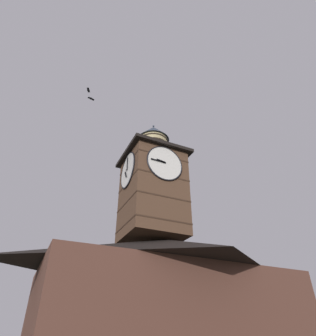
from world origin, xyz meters
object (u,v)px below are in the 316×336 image
(building_main, at_px, (165,297))
(clock_tower, at_px, (153,185))
(flying_bird_low, at_px, (91,99))
(flying_bird_high, at_px, (88,90))
(pine_tree_behind, at_px, (142,281))
(moon, at_px, (145,278))

(building_main, height_order, clock_tower, clock_tower)
(flying_bird_low, bearing_deg, clock_tower, 165.50)
(building_main, height_order, flying_bird_high, flying_bird_high)
(building_main, distance_m, pine_tree_behind, 5.20)
(flying_bird_high, xyz_separation_m, flying_bird_low, (-0.13, 1.88, -2.76))
(flying_bird_high, bearing_deg, clock_tower, 148.89)
(clock_tower, bearing_deg, pine_tree_behind, -105.00)
(clock_tower, height_order, flying_bird_low, flying_bird_low)
(clock_tower, relative_size, moon, 5.39)
(building_main, xyz_separation_m, moon, (-15.97, -41.05, 9.14))
(flying_bird_high, relative_size, flying_bird_low, 1.04)
(building_main, bearing_deg, pine_tree_behind, -96.06)
(clock_tower, xyz_separation_m, flying_bird_low, (5.23, -1.35, 7.81))
(clock_tower, height_order, flying_bird_high, flying_bird_high)
(clock_tower, distance_m, flying_bird_low, 9.49)
(building_main, xyz_separation_m, clock_tower, (0.66, -0.50, 7.59))
(pine_tree_behind, height_order, flying_bird_low, flying_bird_low)
(building_main, height_order, flying_bird_low, flying_bird_low)
(moon, relative_size, flying_bird_high, 2.97)
(clock_tower, height_order, moon, clock_tower)
(moon, xyz_separation_m, flying_bird_high, (21.98, 37.31, 9.02))
(pine_tree_behind, bearing_deg, moon, -113.14)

